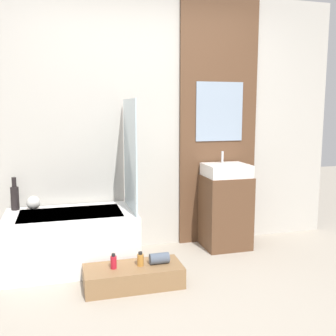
{
  "coord_description": "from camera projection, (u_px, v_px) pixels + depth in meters",
  "views": [
    {
      "loc": [
        -0.85,
        -2.38,
        1.44
      ],
      "look_at": [
        0.0,
        0.71,
        0.96
      ],
      "focal_mm": 42.0,
      "sensor_mm": 36.0,
      "label": 1
    }
  ],
  "objects": [
    {
      "name": "glass_shower_screen",
      "position": [
        130.0,
        155.0,
        3.61
      ],
      "size": [
        0.01,
        0.63,
        1.02
      ],
      "primitive_type": "cube",
      "color": "silver",
      "rests_on": "bathtub"
    },
    {
      "name": "wall_tiled_back",
      "position": [
        145.0,
        123.0,
        4.02
      ],
      "size": [
        4.2,
        0.06,
        2.6
      ],
      "primitive_type": "cube",
      "color": "#B7B2A8",
      "rests_on": "ground_plane"
    },
    {
      "name": "bathtub",
      "position": [
        72.0,
        240.0,
        3.59
      ],
      "size": [
        1.16,
        0.69,
        0.51
      ],
      "color": "white",
      "rests_on": "ground_plane"
    },
    {
      "name": "bottle_soap_secondary",
      "position": [
        140.0,
        259.0,
        3.2
      ],
      "size": [
        0.05,
        0.05,
        0.12
      ],
      "color": "#B2752D",
      "rests_on": "wooden_step_bench"
    },
    {
      "name": "ground_plane",
      "position": [
        195.0,
        320.0,
        2.7
      ],
      "size": [
        12.0,
        12.0,
        0.0
      ],
      "primitive_type": "plane",
      "color": "#A39989"
    },
    {
      "name": "sink",
      "position": [
        226.0,
        170.0,
        4.03
      ],
      "size": [
        0.44,
        0.38,
        0.25
      ],
      "color": "white",
      "rests_on": "vanity_cabinet"
    },
    {
      "name": "towel_roll",
      "position": [
        159.0,
        258.0,
        3.25
      ],
      "size": [
        0.16,
        0.09,
        0.09
      ],
      "primitive_type": "cylinder",
      "rotation": [
        0.0,
        1.57,
        0.0
      ],
      "color": "#4C5666",
      "rests_on": "wooden_step_bench"
    },
    {
      "name": "vanity_cabinet",
      "position": [
        225.0,
        212.0,
        4.1
      ],
      "size": [
        0.46,
        0.42,
        0.75
      ],
      "primitive_type": "cube",
      "color": "brown",
      "rests_on": "ground_plane"
    },
    {
      "name": "vase_tall_dark",
      "position": [
        15.0,
        197.0,
        3.65
      ],
      "size": [
        0.07,
        0.07,
        0.31
      ],
      "color": "black",
      "rests_on": "bathtub"
    },
    {
      "name": "vase_round_light",
      "position": [
        33.0,
        203.0,
        3.68
      ],
      "size": [
        0.13,
        0.13,
        0.13
      ],
      "primitive_type": "sphere",
      "color": "silver",
      "rests_on": "bathtub"
    },
    {
      "name": "bottle_soap_primary",
      "position": [
        114.0,
        262.0,
        3.15
      ],
      "size": [
        0.05,
        0.05,
        0.12
      ],
      "color": "#B21928",
      "rests_on": "wooden_step_bench"
    },
    {
      "name": "wooden_step_bench",
      "position": [
        133.0,
        276.0,
        3.21
      ],
      "size": [
        0.8,
        0.34,
        0.17
      ],
      "primitive_type": "cube",
      "color": "olive",
      "rests_on": "ground_plane"
    },
    {
      "name": "wall_wood_accent",
      "position": [
        219.0,
        122.0,
        4.17
      ],
      "size": [
        0.86,
        0.04,
        2.6
      ],
      "color": "brown",
      "rests_on": "ground_plane"
    }
  ]
}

